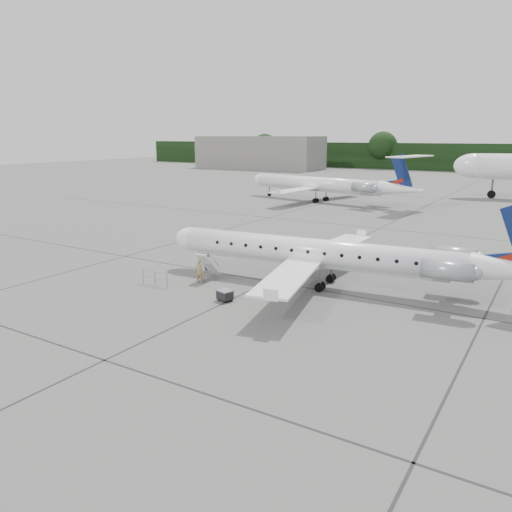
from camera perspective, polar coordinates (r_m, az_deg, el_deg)
The scene contains 8 objects.
ground at distance 31.25m, azimuth 4.62°, elevation -5.52°, with size 320.00×320.00×0.00m, color #60605E.
terminal_building at distance 159.89m, azimuth 0.34°, elevation 11.74°, with size 40.00×14.00×10.00m, color slate.
main_regional_jet at distance 34.56m, azimuth 6.70°, elevation 1.94°, with size 25.60×18.43×6.56m, color white, non-canonical shape.
airstair at distance 36.42m, azimuth -5.48°, elevation -1.06°, with size 0.85×2.07×2.06m, color white, non-canonical shape.
passenger at distance 35.49m, azimuth -6.48°, elevation -1.74°, with size 0.64×0.42×1.75m, color #9A7F54.
safety_railing at distance 35.54m, azimuth -11.47°, elevation -2.54°, with size 2.20×0.08×1.00m, color gray, non-canonical shape.
baggage_cart at distance 31.72m, azimuth -3.58°, elevation -4.46°, with size 0.90×0.73×0.78m, color black, non-canonical shape.
bg_regional_left at distance 80.35m, azimuth 6.88°, elevation 8.96°, with size 29.22×21.04×7.67m, color white, non-canonical shape.
Camera 1 is at (13.36, -26.33, 10.21)m, focal length 35.00 mm.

